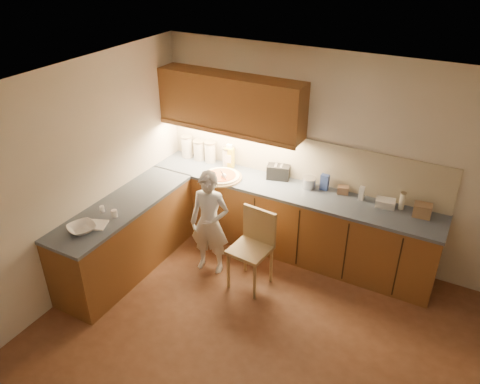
{
  "coord_description": "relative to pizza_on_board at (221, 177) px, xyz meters",
  "views": [
    {
      "loc": [
        1.52,
        -3.08,
        3.76
      ],
      "look_at": [
        -0.8,
        1.2,
        1.0
      ],
      "focal_mm": 35.0,
      "sensor_mm": 36.0,
      "label": 1
    }
  ],
  "objects": [
    {
      "name": "room",
      "position": [
        1.25,
        -1.53,
        0.73
      ],
      "size": [
        4.54,
        4.5,
        2.62
      ],
      "color": "brown",
      "rests_on": "ground"
    },
    {
      "name": "l_counter",
      "position": [
        0.33,
        -0.28,
        -0.48
      ],
      "size": [
        3.77,
        2.62,
        0.92
      ],
      "color": "brown",
      "rests_on": "ground"
    },
    {
      "name": "backsplash",
      "position": [
        0.88,
        0.46,
        0.27
      ],
      "size": [
        3.75,
        0.02,
        0.58
      ],
      "primitive_type": "cube",
      "color": "#B9AE90",
      "rests_on": "l_counter"
    },
    {
      "name": "upper_cabinets",
      "position": [
        -0.02,
        0.29,
        0.9
      ],
      "size": [
        1.95,
        0.36,
        0.73
      ],
      "color": "brown",
      "rests_on": "ground"
    },
    {
      "name": "pizza_on_board",
      "position": [
        0.0,
        0.0,
        0.0
      ],
      "size": [
        0.54,
        0.54,
        0.22
      ],
      "rotation": [
        0.0,
        0.0,
        -0.02
      ],
      "color": "tan",
      "rests_on": "l_counter"
    },
    {
      "name": "child",
      "position": [
        0.22,
        -0.66,
        -0.27
      ],
      "size": [
        0.54,
        0.4,
        1.34
      ],
      "primitive_type": "imported",
      "rotation": [
        0.0,
        0.0,
        0.18
      ],
      "color": "silver",
      "rests_on": "ground"
    },
    {
      "name": "wooden_chair",
      "position": [
        0.8,
        -0.63,
        -0.39
      ],
      "size": [
        0.47,
        0.47,
        0.96
      ],
      "rotation": [
        0.0,
        0.0,
        -0.1
      ],
      "color": "tan",
      "rests_on": "ground"
    },
    {
      "name": "mixing_bowl",
      "position": [
        -0.7,
        -1.76,
        0.01
      ],
      "size": [
        0.38,
        0.38,
        0.07
      ],
      "primitive_type": "imported",
      "rotation": [
        0.0,
        0.0,
        -0.4
      ],
      "color": "white",
      "rests_on": "l_counter"
    },
    {
      "name": "canister_a",
      "position": [
        -0.76,
        0.34,
        0.14
      ],
      "size": [
        0.16,
        0.16,
        0.32
      ],
      "rotation": [
        0.0,
        0.0,
        -0.4
      ],
      "color": "silver",
      "rests_on": "l_counter"
    },
    {
      "name": "canister_b",
      "position": [
        -0.56,
        0.34,
        0.12
      ],
      "size": [
        0.16,
        0.16,
        0.28
      ],
      "rotation": [
        0.0,
        0.0,
        0.42
      ],
      "color": "beige",
      "rests_on": "l_counter"
    },
    {
      "name": "canister_c",
      "position": [
        -0.39,
        0.36,
        0.13
      ],
      "size": [
        0.16,
        0.16,
        0.3
      ],
      "rotation": [
        0.0,
        0.0,
        0.26
      ],
      "color": "silver",
      "rests_on": "l_counter"
    },
    {
      "name": "canister_d",
      "position": [
        -0.1,
        0.36,
        0.11
      ],
      "size": [
        0.17,
        0.17,
        0.27
      ],
      "rotation": [
        0.0,
        0.0,
        -0.26
      ],
      "color": "beige",
      "rests_on": "l_counter"
    },
    {
      "name": "oil_jug",
      "position": [
        -0.06,
        0.33,
        0.13
      ],
      "size": [
        0.12,
        0.09,
        0.34
      ],
      "rotation": [
        0.0,
        0.0,
        0.06
      ],
      "color": "gold",
      "rests_on": "l_counter"
    },
    {
      "name": "toaster",
      "position": [
        0.65,
        0.35,
        0.07
      ],
      "size": [
        0.32,
        0.23,
        0.19
      ],
      "rotation": [
        0.0,
        0.0,
        0.26
      ],
      "color": "black",
      "rests_on": "l_counter"
    },
    {
      "name": "steel_pot",
      "position": [
        1.09,
        0.31,
        0.04
      ],
      "size": [
        0.18,
        0.18,
        0.14
      ],
      "color": "#ADADB2",
      "rests_on": "l_counter"
    },
    {
      "name": "blue_box",
      "position": [
        1.27,
        0.36,
        0.08
      ],
      "size": [
        0.1,
        0.07,
        0.2
      ],
      "primitive_type": "cube",
      "rotation": [
        0.0,
        0.0,
        -0.04
      ],
      "color": "#344C9D",
      "rests_on": "l_counter"
    },
    {
      "name": "card_box_a",
      "position": [
        1.51,
        0.37,
        0.02
      ],
      "size": [
        0.16,
        0.13,
        0.1
      ],
      "primitive_type": "cube",
      "rotation": [
        0.0,
        0.0,
        0.29
      ],
      "color": "tan",
      "rests_on": "l_counter"
    },
    {
      "name": "white_bottle",
      "position": [
        1.75,
        0.32,
        0.06
      ],
      "size": [
        0.06,
        0.06,
        0.17
      ],
      "primitive_type": "cube",
      "rotation": [
        0.0,
        0.0,
        -0.01
      ],
      "color": "silver",
      "rests_on": "l_counter"
    },
    {
      "name": "flat_pack",
      "position": [
        2.04,
        0.31,
        0.02
      ],
      "size": [
        0.24,
        0.18,
        0.09
      ],
      "primitive_type": "cube",
      "rotation": [
        0.0,
        0.0,
        0.14
      ],
      "color": "silver",
      "rests_on": "l_counter"
    },
    {
      "name": "tall_jar",
      "position": [
        2.21,
        0.34,
        0.08
      ],
      "size": [
        0.07,
        0.07,
        0.21
      ],
      "rotation": [
        0.0,
        0.0,
        -0.0
      ],
      "color": "white",
      "rests_on": "l_counter"
    },
    {
      "name": "card_box_b",
      "position": [
        2.45,
        0.29,
        0.05
      ],
      "size": [
        0.21,
        0.17,
        0.15
      ],
      "primitive_type": "cube",
      "rotation": [
        0.0,
        0.0,
        0.1
      ],
      "color": "#9E7A55",
      "rests_on": "l_counter"
    },
    {
      "name": "dough_cloth",
      "position": [
        -0.66,
        -1.61,
        -0.02
      ],
      "size": [
        0.3,
        0.27,
        0.02
      ],
      "primitive_type": "cube",
      "rotation": [
        0.0,
        0.0,
        0.38
      ],
      "color": "white",
      "rests_on": "l_counter"
    },
    {
      "name": "spice_jar_a",
      "position": [
        -0.78,
        -1.36,
        0.01
      ],
      "size": [
        0.06,
        0.06,
        0.07
      ],
      "primitive_type": "cylinder",
      "rotation": [
        0.0,
        0.0,
        -0.04
      ],
      "color": "white",
      "rests_on": "l_counter"
    },
    {
      "name": "spice_jar_b",
      "position": [
        -0.58,
        -1.38,
        0.02
      ],
      "size": [
        0.07,
        0.07,
        0.09
      ],
      "primitive_type": "cylinder",
      "rotation": [
        0.0,
        0.0,
        0.11
      ],
      "color": "white",
      "rests_on": "l_counter"
    }
  ]
}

